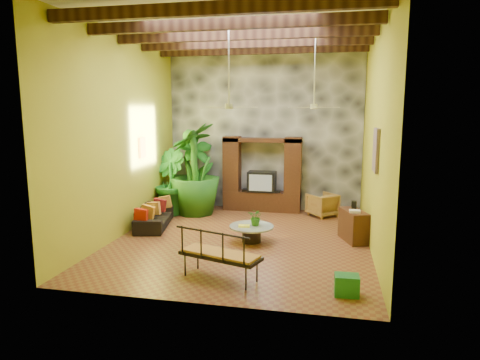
% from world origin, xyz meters
% --- Properties ---
extents(ground, '(7.00, 7.00, 0.00)m').
position_xyz_m(ground, '(0.00, 0.00, 0.00)').
color(ground, brown).
rests_on(ground, ground).
extents(ceiling, '(6.00, 7.00, 0.02)m').
position_xyz_m(ceiling, '(0.00, 0.00, 5.00)').
color(ceiling, silver).
rests_on(ceiling, back_wall).
extents(back_wall, '(6.00, 0.02, 5.00)m').
position_xyz_m(back_wall, '(0.00, 3.50, 2.50)').
color(back_wall, gold).
rests_on(back_wall, ground).
extents(left_wall, '(0.02, 7.00, 5.00)m').
position_xyz_m(left_wall, '(-3.00, 0.00, 2.50)').
color(left_wall, gold).
rests_on(left_wall, ground).
extents(right_wall, '(0.02, 7.00, 5.00)m').
position_xyz_m(right_wall, '(3.00, 0.00, 2.50)').
color(right_wall, gold).
rests_on(right_wall, ground).
extents(stone_accent_wall, '(5.98, 0.10, 4.98)m').
position_xyz_m(stone_accent_wall, '(0.00, 3.44, 2.50)').
color(stone_accent_wall, '#323339').
rests_on(stone_accent_wall, ground).
extents(ceiling_beams, '(5.95, 5.36, 0.22)m').
position_xyz_m(ceiling_beams, '(0.00, 0.00, 4.78)').
color(ceiling_beams, '#351E11').
rests_on(ceiling_beams, ceiling).
extents(entertainment_center, '(2.40, 0.55, 2.30)m').
position_xyz_m(entertainment_center, '(0.00, 3.14, 0.97)').
color(entertainment_center, '#32190E').
rests_on(entertainment_center, ground).
extents(ceiling_fan_front, '(1.28, 1.28, 1.86)m').
position_xyz_m(ceiling_fan_front, '(-0.20, -0.40, 3.40)').
color(ceiling_fan_front, silver).
rests_on(ceiling_fan_front, ceiling).
extents(ceiling_fan_back, '(1.28, 1.28, 1.86)m').
position_xyz_m(ceiling_fan_back, '(1.60, 1.20, 3.40)').
color(ceiling_fan_back, silver).
rests_on(ceiling_fan_back, ceiling).
extents(wall_art_mask, '(0.06, 0.32, 0.55)m').
position_xyz_m(wall_art_mask, '(-2.96, 1.00, 2.10)').
color(wall_art_mask, yellow).
rests_on(wall_art_mask, left_wall).
extents(wall_art_painting, '(0.06, 0.70, 0.90)m').
position_xyz_m(wall_art_painting, '(2.96, -0.60, 2.30)').
color(wall_art_painting, '#2A599C').
rests_on(wall_art_painting, right_wall).
extents(sofa, '(1.11, 2.00, 0.55)m').
position_xyz_m(sofa, '(-2.55, 0.70, 0.28)').
color(sofa, black).
rests_on(sofa, ground).
extents(wicker_armchair, '(1.04, 1.04, 0.68)m').
position_xyz_m(wicker_armchair, '(1.87, 2.80, 0.34)').
color(wicker_armchair, brown).
rests_on(wicker_armchair, ground).
extents(tall_plant_a, '(1.53, 1.51, 2.43)m').
position_xyz_m(tall_plant_a, '(-2.05, 2.80, 1.22)').
color(tall_plant_a, '#1A631A').
rests_on(tall_plant_a, ground).
extents(tall_plant_b, '(1.36, 1.39, 1.97)m').
position_xyz_m(tall_plant_b, '(-2.64, 2.08, 0.98)').
color(tall_plant_b, '#1A6420').
rests_on(tall_plant_b, ground).
extents(tall_plant_c, '(1.72, 1.72, 2.74)m').
position_xyz_m(tall_plant_c, '(-1.90, 2.30, 1.37)').
color(tall_plant_c, '#1F5B18').
rests_on(tall_plant_c, ground).
extents(coffee_table, '(1.06, 1.06, 0.40)m').
position_xyz_m(coffee_table, '(0.27, -0.10, 0.26)').
color(coffee_table, black).
rests_on(coffee_table, ground).
extents(centerpiece_plant, '(0.46, 0.43, 0.41)m').
position_xyz_m(centerpiece_plant, '(0.37, -0.05, 0.60)').
color(centerpiece_plant, '#2B681B').
rests_on(centerpiece_plant, coffee_table).
extents(yellow_tray, '(0.30, 0.24, 0.03)m').
position_xyz_m(yellow_tray, '(0.11, -0.21, 0.41)').
color(yellow_tray, yellow).
rests_on(yellow_tray, coffee_table).
extents(iron_bench, '(1.64, 1.03, 0.57)m').
position_xyz_m(iron_bench, '(0.10, -2.50, 0.54)').
color(iron_bench, black).
rests_on(iron_bench, ground).
extents(side_console, '(0.71, 1.02, 0.75)m').
position_xyz_m(side_console, '(2.65, 0.49, 0.37)').
color(side_console, '#362311').
rests_on(side_console, ground).
extents(green_bin, '(0.42, 0.32, 0.36)m').
position_xyz_m(green_bin, '(2.39, -2.68, 0.18)').
color(green_bin, '#207B29').
rests_on(green_bin, ground).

